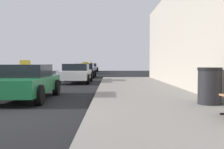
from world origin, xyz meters
TOP-DOWN VIEW (x-y plane):
  - ground_plane at (0.00, 0.00)m, footprint 80.00×80.00m
  - sidewalk at (4.00, 0.00)m, footprint 4.00×32.00m
  - trash_bin at (5.39, 1.13)m, footprint 0.68×0.68m
  - car_green at (-0.56, 3.30)m, footprint 2.05×4.20m
  - car_white at (0.28, 11.58)m, footprint 2.03×4.31m
  - car_black at (0.20, 18.35)m, footprint 2.04×4.58m
  - car_blue at (-0.27, 27.00)m, footprint 1.96×4.30m
  - car_silver at (-0.28, 34.56)m, footprint 2.01×4.44m

SIDE VIEW (x-z plane):
  - ground_plane at x=0.00m, z-range 0.00..0.00m
  - sidewalk at x=4.00m, z-range 0.00..0.15m
  - car_white at x=0.28m, z-range 0.01..1.28m
  - car_blue at x=-0.27m, z-range -0.07..1.36m
  - car_green at x=-0.56m, z-range -0.07..1.36m
  - car_silver at x=-0.28m, z-range -0.07..1.36m
  - car_black at x=0.20m, z-range -0.07..1.36m
  - trash_bin at x=5.39m, z-range 0.15..1.20m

